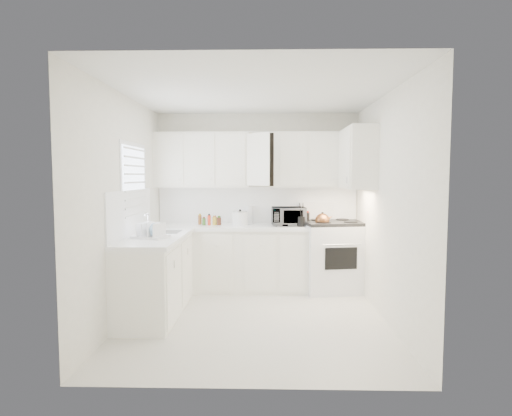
{
  "coord_description": "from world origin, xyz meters",
  "views": [
    {
      "loc": [
        0.13,
        -4.79,
        1.67
      ],
      "look_at": [
        0.0,
        0.7,
        1.25
      ],
      "focal_mm": 29.58,
      "sensor_mm": 36.0,
      "label": 1
    }
  ],
  "objects_px": {
    "tea_kettle": "(322,219)",
    "dish_rack": "(150,229)",
    "utensil_crock": "(301,215)",
    "rice_cooker": "(240,217)",
    "stove": "(333,246)",
    "microwave": "(289,214)"
  },
  "relations": [
    {
      "from": "microwave",
      "to": "dish_rack",
      "type": "xyz_separation_m",
      "value": [
        -1.67,
        -1.27,
        -0.06
      ]
    },
    {
      "from": "tea_kettle",
      "to": "utensil_crock",
      "type": "bearing_deg",
      "value": 174.62
    },
    {
      "from": "utensil_crock",
      "to": "tea_kettle",
      "type": "bearing_deg",
      "value": -9.85
    },
    {
      "from": "rice_cooker",
      "to": "dish_rack",
      "type": "relative_size",
      "value": 0.62
    },
    {
      "from": "rice_cooker",
      "to": "stove",
      "type": "bearing_deg",
      "value": -18.21
    },
    {
      "from": "microwave",
      "to": "rice_cooker",
      "type": "distance_m",
      "value": 0.71
    },
    {
      "from": "utensil_crock",
      "to": "dish_rack",
      "type": "distance_m",
      "value": 2.17
    },
    {
      "from": "rice_cooker",
      "to": "utensil_crock",
      "type": "distance_m",
      "value": 0.89
    },
    {
      "from": "microwave",
      "to": "dish_rack",
      "type": "bearing_deg",
      "value": -146.19
    },
    {
      "from": "microwave",
      "to": "utensil_crock",
      "type": "xyz_separation_m",
      "value": [
        0.17,
        -0.13,
        0.01
      ]
    },
    {
      "from": "stove",
      "to": "dish_rack",
      "type": "xyz_separation_m",
      "value": [
        -2.31,
        -1.25,
        0.4
      ]
    },
    {
      "from": "rice_cooker",
      "to": "utensil_crock",
      "type": "bearing_deg",
      "value": -25.82
    },
    {
      "from": "rice_cooker",
      "to": "dish_rack",
      "type": "distance_m",
      "value": 1.6
    },
    {
      "from": "stove",
      "to": "dish_rack",
      "type": "bearing_deg",
      "value": -160.81
    },
    {
      "from": "stove",
      "to": "tea_kettle",
      "type": "bearing_deg",
      "value": -147.54
    },
    {
      "from": "tea_kettle",
      "to": "dish_rack",
      "type": "bearing_deg",
      "value": -148.49
    },
    {
      "from": "stove",
      "to": "tea_kettle",
      "type": "xyz_separation_m",
      "value": [
        -0.18,
        -0.16,
        0.41
      ]
    },
    {
      "from": "dish_rack",
      "to": "microwave",
      "type": "bearing_deg",
      "value": 56.16
    },
    {
      "from": "tea_kettle",
      "to": "dish_rack",
      "type": "xyz_separation_m",
      "value": [
        -2.13,
        -1.09,
        -0.0
      ]
    },
    {
      "from": "utensil_crock",
      "to": "dish_rack",
      "type": "bearing_deg",
      "value": -148.22
    },
    {
      "from": "tea_kettle",
      "to": "utensil_crock",
      "type": "distance_m",
      "value": 0.3
    },
    {
      "from": "stove",
      "to": "dish_rack",
      "type": "relative_size",
      "value": 3.46
    }
  ]
}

